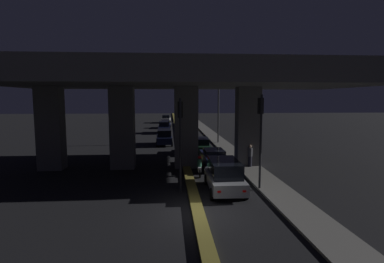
# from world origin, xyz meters

# --- Properties ---
(ground_plane) EXTENTS (200.00, 200.00, 0.00)m
(ground_plane) POSITION_xyz_m (0.00, 0.00, 0.00)
(ground_plane) COLOR black
(median_divider) EXTENTS (0.60, 126.00, 0.20)m
(median_divider) POSITION_xyz_m (0.00, 35.00, 0.10)
(median_divider) COLOR olive
(median_divider) RESTS_ON ground_plane
(sidewalk_right) EXTENTS (2.02, 126.00, 0.13)m
(sidewalk_right) POSITION_xyz_m (5.03, 28.00, 0.06)
(sidewalk_right) COLOR slate
(sidewalk_right) RESTS_ON ground_plane
(elevated_overpass) EXTENTS (28.92, 13.47, 8.98)m
(elevated_overpass) POSITION_xyz_m (-0.25, 10.16, 6.93)
(elevated_overpass) COLOR #5B5956
(elevated_overpass) RESTS_ON ground_plane
(traffic_light_left_of_median) EXTENTS (0.30, 0.49, 5.57)m
(traffic_light_left_of_median) POSITION_xyz_m (-0.70, 3.73, 3.78)
(traffic_light_left_of_median) COLOR black
(traffic_light_left_of_median) RESTS_ON ground_plane
(traffic_light_right_of_median) EXTENTS (0.30, 0.49, 5.79)m
(traffic_light_right_of_median) POSITION_xyz_m (4.12, 3.73, 3.92)
(traffic_light_right_of_median) COLOR black
(traffic_light_right_of_median) RESTS_ON ground_plane
(street_lamp) EXTENTS (2.03, 0.32, 7.40)m
(street_lamp) POSITION_xyz_m (4.42, 22.81, 4.39)
(street_lamp) COLOR #2D2D30
(street_lamp) RESTS_ON ground_plane
(car_silver_lead) EXTENTS (2.10, 4.51, 1.88)m
(car_silver_lead) POSITION_xyz_m (1.92, 3.48, 1.00)
(car_silver_lead) COLOR gray
(car_silver_lead) RESTS_ON ground_plane
(car_dark_blue_second) EXTENTS (1.95, 4.70, 1.50)m
(car_dark_blue_second) POSITION_xyz_m (2.21, 9.88, 0.79)
(car_dark_blue_second) COLOR #141938
(car_dark_blue_second) RESTS_ON ground_plane
(car_dark_green_third) EXTENTS (2.03, 4.23, 1.54)m
(car_dark_green_third) POSITION_xyz_m (1.87, 16.41, 0.82)
(car_dark_green_third) COLOR black
(car_dark_green_third) RESTS_ON ground_plane
(car_dark_blue_lead_oncoming) EXTENTS (2.05, 4.35, 1.88)m
(car_dark_blue_lead_oncoming) POSITION_xyz_m (-1.98, 22.01, 0.98)
(car_dark_blue_lead_oncoming) COLOR #141938
(car_dark_blue_lead_oncoming) RESTS_ON ground_plane
(car_dark_blue_second_oncoming) EXTENTS (2.06, 4.47, 1.87)m
(car_dark_blue_second_oncoming) POSITION_xyz_m (-2.25, 34.58, 0.96)
(car_dark_blue_second_oncoming) COLOR #141938
(car_dark_blue_second_oncoming) RESTS_ON ground_plane
(car_dark_blue_third_oncoming) EXTENTS (1.96, 4.33, 1.39)m
(car_dark_blue_third_oncoming) POSITION_xyz_m (-2.02, 43.07, 0.71)
(car_dark_blue_third_oncoming) COLOR #141938
(car_dark_blue_third_oncoming) RESTS_ON ground_plane
(car_white_fourth_oncoming) EXTENTS (2.14, 4.58, 1.78)m
(car_white_fourth_oncoming) POSITION_xyz_m (-2.09, 55.44, 0.91)
(car_white_fourth_oncoming) COLOR silver
(car_white_fourth_oncoming) RESTS_ON ground_plane
(motorcycle_white_filtering_near) EXTENTS (0.34, 1.84, 1.46)m
(motorcycle_white_filtering_near) POSITION_xyz_m (0.81, 7.31, 0.62)
(motorcycle_white_filtering_near) COLOR black
(motorcycle_white_filtering_near) RESTS_ON ground_plane
(pedestrian_on_sidewalk) EXTENTS (0.37, 0.37, 1.74)m
(pedestrian_on_sidewalk) POSITION_xyz_m (5.08, 9.39, 0.99)
(pedestrian_on_sidewalk) COLOR black
(pedestrian_on_sidewalk) RESTS_ON sidewalk_right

